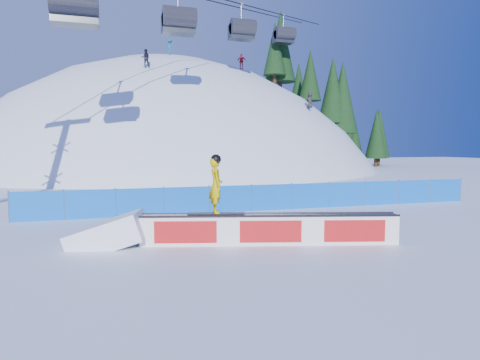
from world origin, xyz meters
name	(u,v)px	position (x,y,z in m)	size (l,w,h in m)	color
ground	(317,228)	(0.00, 0.00, 0.00)	(160.00, 160.00, 0.00)	white
snow_hill	(168,303)	(0.00, 42.00, -18.00)	(64.00, 64.00, 64.00)	white
treeline	(333,100)	(23.36, 40.20, 9.41)	(19.31, 12.10, 18.40)	#322114
safety_fence	(272,197)	(0.00, 4.50, 0.60)	(22.05, 0.05, 1.30)	blue
chairlift	(231,4)	(4.74, 27.49, 16.89)	(40.80, 41.70, 22.00)	gray
rail_box	(270,229)	(-2.62, -1.97, 0.46)	(7.67, 2.57, 0.94)	white
snow_ramp	(108,246)	(-7.32, -0.69, 0.00)	(2.18, 1.45, 0.82)	white
snowboarder	(216,185)	(-4.19, -1.54, 1.82)	(1.75, 0.75, 1.81)	black
distant_skiers	(209,64)	(3.21, 30.81, 11.64)	(17.25, 9.80, 8.07)	black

